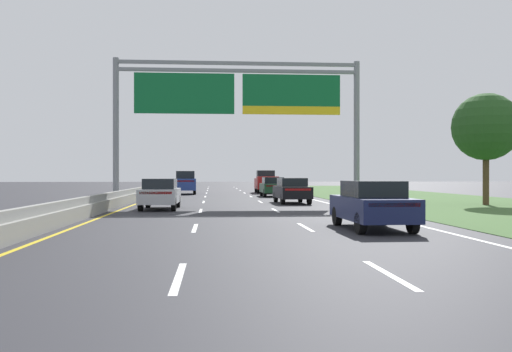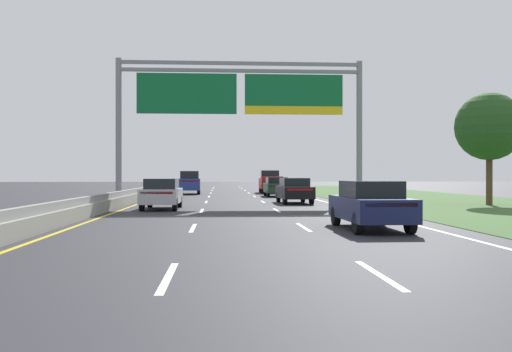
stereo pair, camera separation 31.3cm
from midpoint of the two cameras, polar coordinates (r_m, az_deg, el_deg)
The scene contains 12 objects.
ground_plane at distance 34.32m, azimuth -2.56°, elevation -2.83°, with size 220.00×220.00×0.00m, color #2B2B30.
lane_striping at distance 33.87m, azimuth -2.54°, elevation -2.87°, with size 11.96×106.00×0.01m.
grass_verge_right at distance 37.47m, azimuth 19.31°, elevation -2.58°, with size 14.00×110.00×0.02m, color #3D602D.
median_barrier_concrete at distance 34.73m, azimuth -13.52°, elevation -2.22°, with size 0.60×110.00×0.85m.
overhead_sign_gantry at distance 34.54m, azimuth -2.06°, elevation 7.63°, with size 15.06×0.42×8.80m.
pickup_truck_red at distance 54.83m, azimuth 0.86°, elevation -0.61°, with size 2.10×5.44×2.20m.
car_black_right_lane_sedan at distance 35.02m, azimuth 3.40°, elevation -1.44°, with size 1.93×4.45×1.57m.
car_blue_left_lane_suv at distance 52.18m, azimuth -7.31°, elevation -0.62°, with size 2.04×4.75×2.11m.
car_silver_left_lane_sedan at distance 29.33m, azimuth -9.97°, elevation -1.74°, with size 1.86×4.42×1.57m.
car_darkgreen_right_lane_sedan at distance 45.98m, azimuth 1.52°, elevation -1.07°, with size 1.84×4.41×1.57m.
car_navy_right_lane_sedan at distance 18.62m, azimuth 11.21°, elevation -2.81°, with size 1.87×4.42×1.57m.
roadside_tree_mid at distance 35.52m, azimuth 22.02°, elevation 4.61°, with size 3.92×3.92×6.53m.
Camera 1 is at (-1.27, 0.75, 1.77)m, focal length 39.51 mm.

